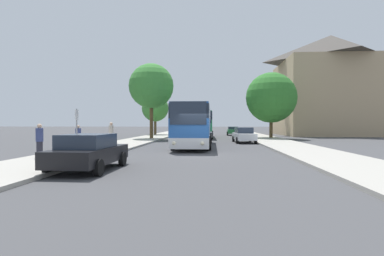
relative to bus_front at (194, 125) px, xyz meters
The scene contains 16 objects.
ground_plane 6.15m from the bus_front, 83.47° to the right, with size 300.00×300.00×0.00m, color #424244.
sidewalk_left 8.79m from the bus_front, 137.21° to the right, with size 4.00×120.00×0.15m, color #A39E93.
sidewalk_right 9.80m from the bus_front, 37.38° to the right, with size 4.00×120.00×0.15m, color #A39E93.
building_right_background 32.51m from the bus_front, 50.55° to the left, with size 15.32×14.00×15.90m.
bus_front is the anchor object (origin of this frame).
bus_middle 14.82m from the bus_front, 89.75° to the left, with size 3.02×11.57×3.37m.
parked_car_left_curb 13.24m from the bus_front, 105.32° to the right, with size 2.16×4.30×1.47m.
parked_car_right_near 6.90m from the bus_front, 48.02° to the left, with size 2.10×4.67×1.50m.
parked_car_right_far 23.87m from the bus_front, 78.48° to the left, with size 2.04×4.61×1.37m.
bus_stop_sign 9.66m from the bus_front, 133.56° to the right, with size 0.08×0.45×2.62m.
pedestrian_waiting_near 9.10m from the bus_front, 144.06° to the right, with size 0.36×0.36×1.63m.
pedestrian_waiting_far 6.62m from the bus_front, 159.08° to the right, with size 0.36×0.36×1.83m.
pedestrian_walking_back 12.24m from the bus_front, 126.77° to the right, with size 0.36×0.36×1.73m.
tree_left_near 12.42m from the bus_front, 119.12° to the left, with size 5.22×5.22×8.72m.
tree_left_far 23.01m from the bus_front, 108.90° to the left, with size 4.15×4.15×6.17m.
tree_right_near 15.46m from the bus_front, 55.31° to the left, with size 6.10×6.10×7.91m.
Camera 1 is at (0.82, -18.60, 1.90)m, focal length 28.00 mm.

